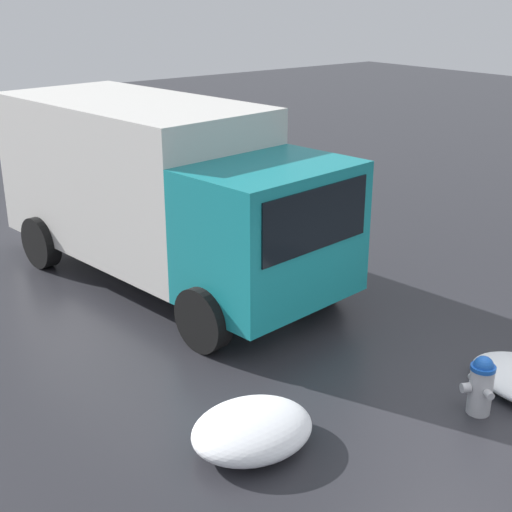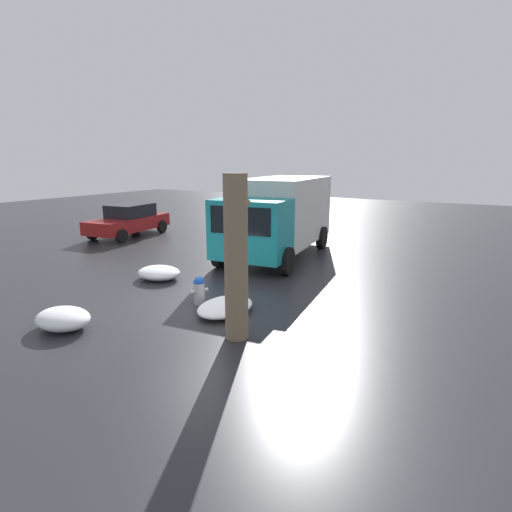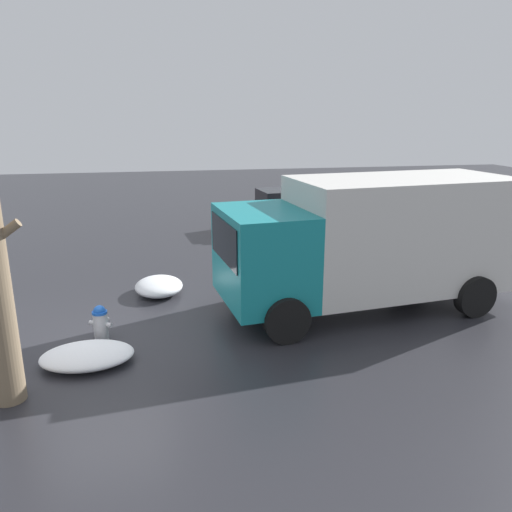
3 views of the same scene
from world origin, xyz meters
TOP-DOWN VIEW (x-y plane):
  - ground_plane at (0.00, 0.00)m, footprint 60.00×60.00m
  - fire_hydrant at (0.00, 0.00)m, footprint 0.46×0.38m
  - delivery_truck at (5.76, 0.70)m, footprint 6.63×3.21m
  - parked_car at (5.76, 8.74)m, footprint 4.39×2.28m
  - snow_pile_by_hydrant at (-0.15, -0.90)m, footprint 1.60×1.15m
  - snow_pile_by_tree at (1.11, 2.43)m, footprint 1.14×1.36m

SIDE VIEW (x-z plane):
  - ground_plane at x=0.00m, z-range 0.00..0.00m
  - snow_pile_by_hydrant at x=-0.15m, z-range 0.00..0.28m
  - snow_pile_by_tree at x=1.11m, z-range 0.00..0.39m
  - fire_hydrant at x=0.00m, z-range 0.01..0.73m
  - parked_car at x=5.76m, z-range 0.01..1.51m
  - delivery_truck at x=5.76m, z-range 0.14..3.03m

